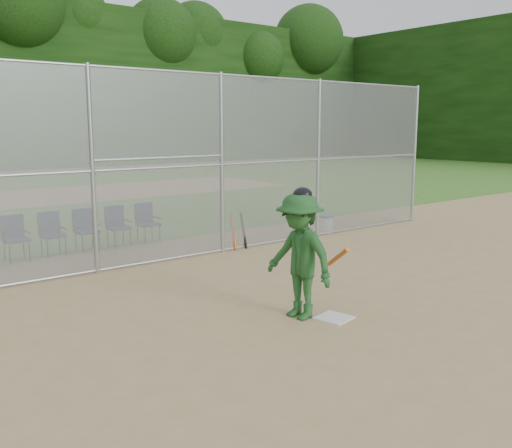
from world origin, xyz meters
TOP-DOWN VIEW (x-y plane):
  - ground at (0.00, 0.00)m, footprint 100.00×100.00m
  - grass_strip at (0.00, 18.00)m, footprint 100.00×100.00m
  - dirt_patch_far at (0.00, 18.00)m, footprint 24.00×24.00m
  - backstop_fence at (0.00, 5.00)m, footprint 16.09×0.09m
  - home_plate at (-0.30, 0.24)m, footprint 0.56×0.56m
  - batter_at_plate at (-0.67, 0.61)m, footprint 0.99×1.40m
  - water_cooler at (4.54, 5.21)m, footprint 0.38×0.38m
  - spare_bats at (1.49, 5.06)m, footprint 0.36×0.27m
  - chair_3 at (-2.93, 7.04)m, footprint 0.54×0.52m
  - chair_4 at (-2.14, 7.04)m, footprint 0.54×0.52m
  - chair_5 at (-1.36, 7.04)m, footprint 0.54×0.52m
  - chair_6 at (-0.58, 7.04)m, footprint 0.54×0.52m
  - chair_7 at (0.20, 7.04)m, footprint 0.54×0.52m

SIDE VIEW (x-z plane):
  - ground at x=0.00m, z-range 0.00..0.00m
  - grass_strip at x=0.00m, z-range 0.01..0.01m
  - dirt_patch_far at x=0.00m, z-range 0.01..0.01m
  - home_plate at x=-0.30m, z-range 0.00..0.02m
  - water_cooler at x=4.54m, z-range 0.00..0.48m
  - spare_bats at x=1.49m, z-range 0.00..0.84m
  - chair_3 at x=-2.93m, z-range 0.00..0.96m
  - chair_4 at x=-2.14m, z-range 0.00..0.96m
  - chair_5 at x=-1.36m, z-range 0.00..0.96m
  - chair_6 at x=-0.58m, z-range 0.00..0.96m
  - chair_7 at x=0.20m, z-range 0.00..0.96m
  - batter_at_plate at x=-0.67m, z-range -0.03..1.94m
  - backstop_fence at x=0.00m, z-range 0.07..4.07m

